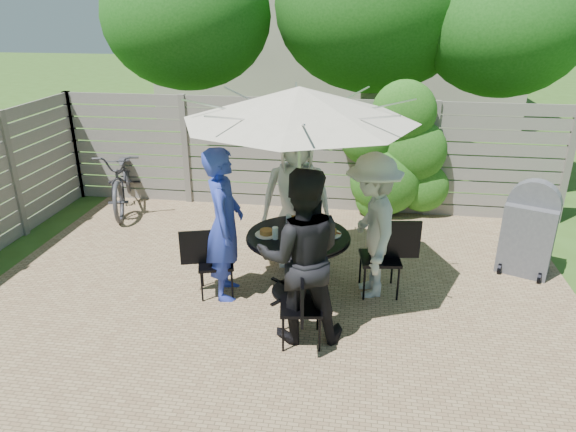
# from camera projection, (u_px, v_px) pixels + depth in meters

# --- Properties ---
(backyard_envelope) EXTENTS (60.00, 60.00, 5.00)m
(backyard_envelope) POSITION_uv_depth(u_px,v_px,m) (339.00, 27.00, 14.30)
(backyard_envelope) COLOR #345219
(backyard_envelope) RESTS_ON ground
(patio_table) EXTENTS (1.34, 1.34, 0.76)m
(patio_table) POSITION_uv_depth(u_px,v_px,m) (298.00, 253.00, 5.90)
(patio_table) COLOR black
(patio_table) RESTS_ON ground
(umbrella) EXTENTS (2.86, 2.86, 2.41)m
(umbrella) POSITION_uv_depth(u_px,v_px,m) (299.00, 104.00, 5.25)
(umbrella) COLOR silver
(umbrella) RESTS_ON ground
(chair_back) EXTENTS (0.48, 0.65, 0.86)m
(chair_back) POSITION_uv_depth(u_px,v_px,m) (296.00, 239.00, 6.89)
(chair_back) COLOR black
(chair_back) RESTS_ON ground
(person_back) EXTENTS (0.97, 0.71, 1.82)m
(person_back) POSITION_uv_depth(u_px,v_px,m) (296.00, 197.00, 6.52)
(person_back) COLOR silver
(person_back) RESTS_ON ground
(chair_left) EXTENTS (0.63, 0.50, 0.83)m
(chair_left) POSITION_uv_depth(u_px,v_px,m) (216.00, 275.00, 5.99)
(chair_left) COLOR black
(chair_left) RESTS_ON ground
(person_left) EXTENTS (0.53, 0.71, 1.79)m
(person_left) POSITION_uv_depth(u_px,v_px,m) (224.00, 225.00, 5.75)
(person_left) COLOR #283AB0
(person_left) RESTS_ON ground
(chair_front) EXTENTS (0.47, 0.64, 0.86)m
(chair_front) POSITION_uv_depth(u_px,v_px,m) (301.00, 321.00, 5.11)
(chair_front) COLOR black
(chair_front) RESTS_ON ground
(person_front) EXTENTS (0.98, 0.82, 1.81)m
(person_front) POSITION_uv_depth(u_px,v_px,m) (301.00, 257.00, 4.99)
(person_front) COLOR black
(person_front) RESTS_ON ground
(chair_right) EXTENTS (0.69, 0.50, 0.93)m
(chair_right) POSITION_uv_depth(u_px,v_px,m) (380.00, 272.00, 6.01)
(chair_right) COLOR black
(chair_right) RESTS_ON ground
(person_right) EXTENTS (0.81, 1.19, 1.71)m
(person_right) POSITION_uv_depth(u_px,v_px,m) (372.00, 227.00, 5.78)
(person_right) COLOR #B7BAB4
(person_right) RESTS_ON ground
(plate_back) EXTENTS (0.26, 0.26, 0.06)m
(plate_back) POSITION_uv_depth(u_px,v_px,m) (297.00, 220.00, 6.13)
(plate_back) COLOR white
(plate_back) RESTS_ON patio_table
(plate_left) EXTENTS (0.26, 0.26, 0.06)m
(plate_left) POSITION_uv_depth(u_px,v_px,m) (266.00, 233.00, 5.79)
(plate_left) COLOR white
(plate_left) RESTS_ON patio_table
(plate_front) EXTENTS (0.26, 0.26, 0.06)m
(plate_front) POSITION_uv_depth(u_px,v_px,m) (299.00, 247.00, 5.47)
(plate_front) COLOR white
(plate_front) RESTS_ON patio_table
(plate_right) EXTENTS (0.26, 0.26, 0.06)m
(plate_right) POSITION_uv_depth(u_px,v_px,m) (330.00, 233.00, 5.80)
(plate_right) COLOR white
(plate_right) RESTS_ON patio_table
(plate_extra) EXTENTS (0.24, 0.24, 0.06)m
(plate_extra) POSITION_uv_depth(u_px,v_px,m) (316.00, 244.00, 5.52)
(plate_extra) COLOR white
(plate_extra) RESTS_ON patio_table
(glass_back) EXTENTS (0.07, 0.07, 0.14)m
(glass_back) POSITION_uv_depth(u_px,v_px,m) (289.00, 220.00, 6.02)
(glass_back) COLOR silver
(glass_back) RESTS_ON patio_table
(glass_left) EXTENTS (0.07, 0.07, 0.14)m
(glass_left) POSITION_uv_depth(u_px,v_px,m) (275.00, 233.00, 5.68)
(glass_left) COLOR silver
(glass_left) RESTS_ON patio_table
(glass_front) EXTENTS (0.07, 0.07, 0.14)m
(glass_front) POSITION_uv_depth(u_px,v_px,m) (309.00, 239.00, 5.54)
(glass_front) COLOR silver
(glass_front) RESTS_ON patio_table
(glass_right) EXTENTS (0.07, 0.07, 0.14)m
(glass_right) POSITION_uv_depth(u_px,v_px,m) (321.00, 225.00, 5.88)
(glass_right) COLOR silver
(glass_right) RESTS_ON patio_table
(syrup_jug) EXTENTS (0.09, 0.09, 0.16)m
(syrup_jug) POSITION_uv_depth(u_px,v_px,m) (293.00, 227.00, 5.82)
(syrup_jug) COLOR #59280C
(syrup_jug) RESTS_ON patio_table
(coffee_cup) EXTENTS (0.08, 0.08, 0.12)m
(coffee_cup) POSITION_uv_depth(u_px,v_px,m) (306.00, 222.00, 5.99)
(coffee_cup) COLOR #C6B293
(coffee_cup) RESTS_ON patio_table
(bicycle) EXTENTS (1.25, 2.09, 1.04)m
(bicycle) POSITION_uv_depth(u_px,v_px,m) (124.00, 178.00, 8.48)
(bicycle) COLOR #333338
(bicycle) RESTS_ON ground
(bbq_grill) EXTENTS (0.73, 0.66, 1.23)m
(bbq_grill) POSITION_uv_depth(u_px,v_px,m) (529.00, 231.00, 6.39)
(bbq_grill) COLOR #58585D
(bbq_grill) RESTS_ON ground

